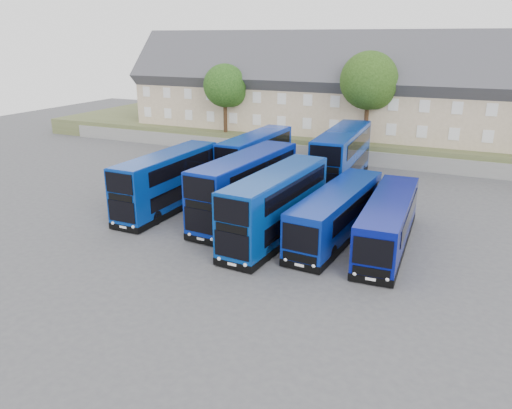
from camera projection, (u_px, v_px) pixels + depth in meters
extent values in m
plane|color=#46464B|center=(238.00, 247.00, 31.07)|extent=(120.00, 120.00, 0.00)
cube|color=slate|center=(341.00, 156.00, 51.52)|extent=(70.00, 0.40, 1.50)
cube|color=#505932|center=(363.00, 137.00, 60.06)|extent=(80.00, 20.00, 2.00)
cube|color=tan|center=(175.00, 97.00, 64.79)|extent=(6.00, 8.00, 6.00)
cube|color=#3B3B40|center=(174.00, 73.00, 63.83)|extent=(6.00, 10.40, 10.40)
cube|color=brown|center=(182.00, 42.00, 62.01)|extent=(0.60, 0.90, 1.40)
cube|color=tan|center=(216.00, 99.00, 62.43)|extent=(6.00, 8.00, 6.00)
cube|color=#3B3B40|center=(215.00, 75.00, 61.47)|extent=(6.00, 10.40, 10.40)
cube|color=brown|center=(225.00, 42.00, 59.65)|extent=(0.60, 0.90, 1.40)
cube|color=tan|center=(259.00, 102.00, 60.06)|extent=(6.00, 8.00, 6.00)
cube|color=#3B3B40|center=(259.00, 76.00, 59.11)|extent=(6.00, 10.40, 10.40)
cube|color=brown|center=(271.00, 42.00, 57.29)|extent=(0.60, 0.90, 1.40)
cube|color=tan|center=(306.00, 104.00, 57.70)|extent=(6.00, 8.00, 6.00)
cube|color=#3B3B40|center=(307.00, 78.00, 56.74)|extent=(6.00, 10.40, 10.40)
cube|color=brown|center=(321.00, 42.00, 54.93)|extent=(0.60, 0.90, 1.40)
cube|color=tan|center=(358.00, 107.00, 55.34)|extent=(6.00, 8.00, 6.00)
cube|color=#3B3B40|center=(360.00, 80.00, 54.38)|extent=(6.00, 10.40, 10.40)
cube|color=brown|center=(376.00, 43.00, 52.57)|extent=(0.60, 0.90, 1.40)
cube|color=tan|center=(414.00, 110.00, 52.98)|extent=(6.00, 8.00, 6.00)
cube|color=#3B3B40|center=(416.00, 81.00, 52.02)|extent=(6.00, 10.40, 10.40)
cube|color=brown|center=(436.00, 43.00, 50.21)|extent=(0.60, 0.90, 1.40)
cube|color=tan|center=(475.00, 114.00, 50.62)|extent=(6.00, 8.00, 6.00)
cube|color=#3B3B40|center=(479.00, 84.00, 49.66)|extent=(6.00, 10.40, 10.40)
cube|color=brown|center=(501.00, 43.00, 47.84)|extent=(0.60, 0.90, 1.40)
cube|color=navy|center=(168.00, 180.00, 37.15)|extent=(2.55, 10.67, 3.90)
cube|color=black|center=(169.00, 205.00, 37.79)|extent=(2.59, 10.71, 0.45)
cube|color=black|center=(122.00, 212.00, 32.82)|extent=(2.12, 0.09, 1.45)
cube|color=black|center=(119.00, 183.00, 32.21)|extent=(2.12, 0.09, 1.35)
cylinder|color=black|center=(132.00, 213.00, 35.48)|extent=(0.31, 1.00, 1.00)
cube|color=navy|center=(246.00, 185.00, 35.31)|extent=(3.40, 11.52, 4.19)
cube|color=black|center=(246.00, 214.00, 35.99)|extent=(3.44, 11.56, 0.45)
cube|color=black|center=(200.00, 221.00, 30.83)|extent=(2.28, 0.23, 1.55)
cube|color=black|center=(199.00, 189.00, 30.17)|extent=(2.28, 0.23, 1.45)
cylinder|color=black|center=(205.00, 223.00, 33.56)|extent=(0.37, 1.02, 1.00)
cube|color=navy|center=(276.00, 204.00, 31.68)|extent=(3.26, 11.05, 4.01)
cube|color=black|center=(276.00, 234.00, 32.33)|extent=(3.31, 11.09, 0.45)
cube|color=black|center=(232.00, 246.00, 27.38)|extent=(2.18, 0.22, 1.49)
cube|color=black|center=(231.00, 212.00, 26.75)|extent=(2.18, 0.22, 1.39)
cylinder|color=black|center=(236.00, 245.00, 30.06)|extent=(0.37, 1.02, 1.00)
cube|color=#092CA5|center=(256.00, 157.00, 44.38)|extent=(2.70, 10.72, 3.91)
cube|color=black|center=(256.00, 178.00, 45.02)|extent=(2.74, 10.76, 0.45)
cube|color=black|center=(227.00, 180.00, 40.07)|extent=(2.12, 0.12, 1.45)
cube|color=black|center=(226.00, 156.00, 39.45)|extent=(2.12, 0.12, 1.36)
cylinder|color=black|center=(229.00, 183.00, 42.73)|extent=(0.33, 1.01, 1.00)
cube|color=#082D9B|center=(342.00, 156.00, 43.49)|extent=(3.24, 12.07, 4.44)
cube|color=black|center=(341.00, 181.00, 44.22)|extent=(3.29, 12.12, 0.45)
cube|color=black|center=(324.00, 183.00, 38.49)|extent=(2.42, 0.17, 1.63)
cube|color=black|center=(325.00, 156.00, 37.80)|extent=(2.42, 0.17, 1.52)
cylinder|color=black|center=(316.00, 189.00, 41.26)|extent=(0.34, 1.01, 1.00)
cube|color=navy|center=(337.00, 211.00, 32.06)|extent=(3.28, 11.77, 2.85)
cube|color=black|center=(336.00, 233.00, 32.53)|extent=(3.33, 11.81, 0.45)
cube|color=black|center=(300.00, 239.00, 27.14)|extent=(2.12, 0.22, 1.55)
cylinder|color=black|center=(298.00, 246.00, 29.95)|extent=(0.37, 1.02, 1.00)
cube|color=navy|center=(388.00, 220.00, 30.61)|extent=(2.81, 11.40, 2.76)
cube|color=black|center=(386.00, 242.00, 31.07)|extent=(2.86, 11.44, 0.45)
cube|color=black|center=(373.00, 252.00, 25.56)|extent=(2.06, 0.14, 1.51)
cylinder|color=black|center=(359.00, 258.00, 28.34)|extent=(0.34, 1.01, 1.00)
cylinder|color=#382314|center=(225.00, 116.00, 56.90)|extent=(0.44, 0.44, 3.75)
sphere|color=black|center=(225.00, 85.00, 55.82)|extent=(4.80, 4.80, 4.80)
sphere|color=black|center=(231.00, 92.00, 56.17)|extent=(3.30, 3.30, 3.30)
cylinder|color=#382314|center=(366.00, 121.00, 50.91)|extent=(0.44, 0.44, 4.50)
sphere|color=#1A340E|center=(369.00, 80.00, 49.62)|extent=(5.76, 5.76, 5.76)
sphere|color=#1A340E|center=(375.00, 90.00, 50.02)|extent=(3.96, 3.96, 3.96)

